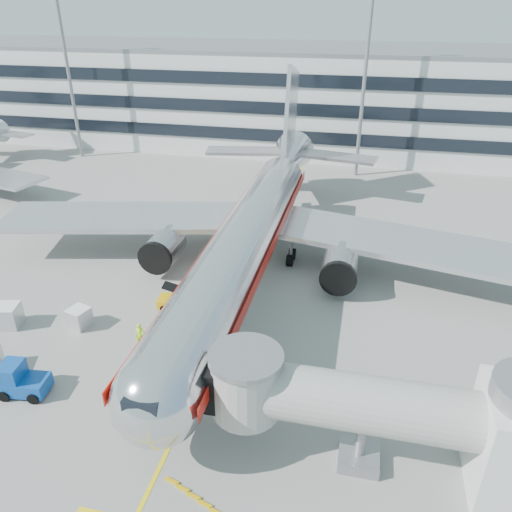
% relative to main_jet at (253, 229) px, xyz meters
% --- Properties ---
extents(ground, '(180.00, 180.00, 0.00)m').
position_rel_main_jet_xyz_m(ground, '(0.00, -11.72, -4.23)').
color(ground, gray).
rests_on(ground, ground).
extents(lead_in_line, '(0.25, 70.00, 0.01)m').
position_rel_main_jet_xyz_m(lead_in_line, '(0.00, -1.72, -4.23)').
color(lead_in_line, yellow).
rests_on(lead_in_line, ground).
extents(main_jet, '(50.95, 48.70, 16.06)m').
position_rel_main_jet_xyz_m(main_jet, '(0.00, 0.00, 0.00)').
color(main_jet, silver).
rests_on(main_jet, ground).
extents(jet_bridge, '(17.80, 4.50, 7.00)m').
position_rel_main_jet_xyz_m(jet_bridge, '(12.18, -19.72, -0.36)').
color(jet_bridge, silver).
rests_on(jet_bridge, ground).
extents(terminal, '(150.00, 24.25, 15.60)m').
position_rel_main_jet_xyz_m(terminal, '(0.00, 46.23, 3.57)').
color(terminal, silver).
rests_on(terminal, ground).
extents(light_mast_west, '(2.40, 1.20, 25.45)m').
position_rel_main_jet_xyz_m(light_mast_west, '(-35.00, 30.28, 10.64)').
color(light_mast_west, gray).
rests_on(light_mast_west, ground).
extents(light_mast_centre, '(2.40, 1.20, 25.45)m').
position_rel_main_jet_xyz_m(light_mast_centre, '(8.00, 30.28, 10.64)').
color(light_mast_centre, gray).
rests_on(light_mast_centre, ground).
extents(belt_loader, '(4.61, 2.01, 2.17)m').
position_rel_main_jet_xyz_m(belt_loader, '(-4.00, -7.44, -3.62)').
color(belt_loader, '#DAA509').
rests_on(belt_loader, ground).
extents(baggage_tug, '(3.19, 2.22, 2.26)m').
position_rel_main_jet_xyz_m(baggage_tug, '(-10.80, -19.03, -3.25)').
color(baggage_tug, '#0D4295').
rests_on(baggage_tug, ground).
extents(cargo_container_left, '(2.04, 2.04, 1.81)m').
position_rel_main_jet_xyz_m(cargo_container_left, '(-16.36, -12.75, -3.33)').
color(cargo_container_left, silver).
rests_on(cargo_container_left, ground).
extents(cargo_container_right, '(1.81, 1.81, 1.55)m').
position_rel_main_jet_xyz_m(cargo_container_right, '(-11.01, -11.59, -3.45)').
color(cargo_container_right, silver).
rests_on(cargo_container_right, ground).
extents(ramp_worker, '(0.77, 0.61, 1.86)m').
position_rel_main_jet_xyz_m(ramp_worker, '(-5.41, -12.85, -3.30)').
color(ramp_worker, '#B9FF1A').
rests_on(ramp_worker, ground).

